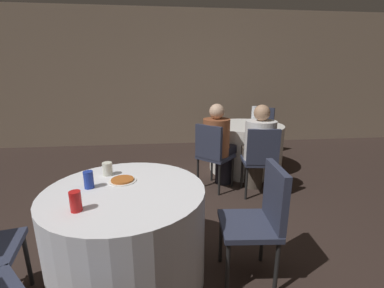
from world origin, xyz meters
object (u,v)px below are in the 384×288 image
at_px(chair_far_northeast, 262,126).
at_px(person_floral_shirt, 219,145).
at_px(chair_near_east, 261,213).
at_px(chair_far_southwest, 212,151).
at_px(person_white_shirt, 258,148).
at_px(table_near, 128,236).
at_px(table_far, 246,147).
at_px(pizza_plate_near, 122,180).
at_px(chair_far_south, 261,156).
at_px(soda_can_red, 76,201).
at_px(bottle_far, 254,114).
at_px(soda_can_blue, 89,180).

xyz_separation_m(chair_far_northeast, person_floral_shirt, (-1.14, -1.39, 0.05)).
bearing_deg(chair_near_east, chair_far_northeast, -16.47).
relative_size(chair_far_northeast, chair_far_southwest, 1.00).
bearing_deg(person_floral_shirt, person_white_shirt, 17.66).
relative_size(chair_near_east, chair_far_southwest, 1.00).
height_order(table_near, chair_far_southwest, chair_far_southwest).
bearing_deg(table_far, pizza_plate_near, -128.36).
distance_m(chair_far_south, soda_can_red, 2.25).
bearing_deg(chair_near_east, person_floral_shirt, 3.28).
relative_size(chair_far_southwest, soda_can_red, 7.34).
height_order(table_near, chair_far_south, chair_far_south).
bearing_deg(table_near, chair_far_southwest, 58.83).
distance_m(chair_far_south, chair_far_southwest, 0.62).
xyz_separation_m(chair_far_south, chair_far_southwest, (-0.55, 0.27, 0.00)).
relative_size(table_far, chair_far_northeast, 1.27).
xyz_separation_m(chair_far_south, bottle_far, (0.35, 1.27, 0.32)).
bearing_deg(soda_can_blue, chair_far_south, 34.38).
height_order(person_white_shirt, pizza_plate_near, person_white_shirt).
relative_size(chair_far_southwest, person_white_shirt, 0.77).
height_order(chair_near_east, bottle_far, bottle_far).
height_order(table_far, chair_far_south, chair_far_south).
bearing_deg(chair_far_northeast, soda_can_blue, 86.34).
distance_m(table_far, person_white_shirt, 0.86).
xyz_separation_m(table_far, chair_far_south, (-0.13, -0.97, 0.17)).
bearing_deg(chair_far_south, table_near, -132.46).
bearing_deg(person_white_shirt, chair_far_southwest, 176.20).
xyz_separation_m(table_near, person_floral_shirt, (1.01, 1.59, 0.22)).
bearing_deg(table_far, person_white_shirt, -97.65).
height_order(chair_far_northeast, pizza_plate_near, chair_far_northeast).
xyz_separation_m(chair_near_east, chair_far_northeast, (1.19, 3.06, 0.00)).
relative_size(person_floral_shirt, pizza_plate_near, 5.65).
bearing_deg(chair_near_east, soda_can_blue, 88.59).
relative_size(table_far, chair_far_southwest, 1.27).
height_order(chair_near_east, chair_far_south, same).
relative_size(table_far, chair_near_east, 1.27).
relative_size(chair_near_east, soda_can_blue, 7.34).
distance_m(table_far, person_floral_shirt, 0.85).
relative_size(chair_near_east, chair_far_northeast, 1.00).
distance_m(soda_can_red, bottle_far, 3.41).
relative_size(chair_near_east, bottle_far, 3.59).
relative_size(table_near, bottle_far, 4.46).
bearing_deg(bottle_far, pizza_plate_near, -128.07).
bearing_deg(pizza_plate_near, table_near, -76.31).
bearing_deg(soda_can_red, chair_far_south, 41.23).
bearing_deg(soda_can_blue, chair_far_southwest, 51.37).
height_order(chair_far_northeast, soda_can_blue, chair_far_northeast).
bearing_deg(person_white_shirt, soda_can_blue, -134.93).
bearing_deg(person_floral_shirt, chair_far_south, 3.24).
distance_m(chair_far_northeast, bottle_far, 0.70).
distance_m(person_white_shirt, soda_can_red, 2.36).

